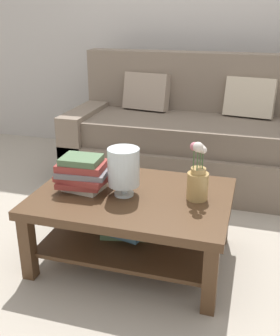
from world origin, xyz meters
name	(u,v)px	position (x,y,z in m)	size (l,w,h in m)	color
ground_plane	(160,224)	(0.00, 0.00, 0.00)	(10.00, 10.00, 0.00)	#ADA393
back_wall	(204,15)	(0.00, 1.65, 1.35)	(6.40, 0.12, 2.70)	#BCB7B2
couch	(195,139)	(0.08, 0.88, 0.36)	(2.10, 0.90, 1.06)	#7A6B5B
coffee_table	(132,212)	(-0.06, -0.44, 0.31)	(1.10, 0.79, 0.43)	#4C331E
book_stack_main	(83,173)	(-0.35, -0.46, 0.53)	(0.31, 0.25, 0.20)	beige
glass_hurricane_vase	(124,168)	(-0.10, -0.47, 0.59)	(0.18, 0.18, 0.27)	silver
flower_pitcher	(198,179)	(0.30, -0.41, 0.55)	(0.12, 0.12, 0.34)	tan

